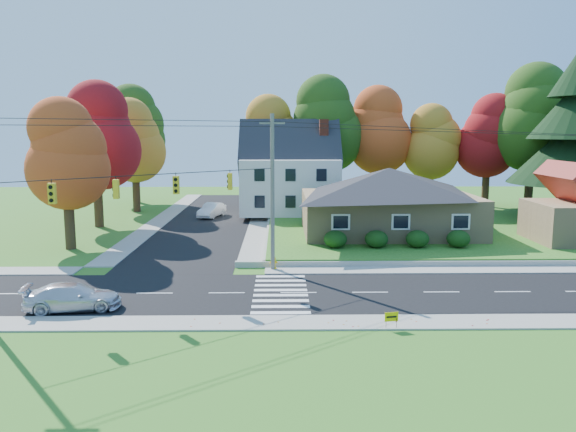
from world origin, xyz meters
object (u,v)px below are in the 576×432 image
fire_hydrant (274,263)px  white_car (212,210)px  ranch_house (388,200)px  silver_sedan (73,297)px

fire_hydrant → white_car: bearing=106.6°
white_car → fire_hydrant: 23.38m
ranch_house → white_car: bearing=144.1°
white_car → silver_sedan: bearing=-79.8°
white_car → fire_hydrant: size_ratio=4.93×
ranch_house → white_car: (-16.14, 11.69, -2.52)m
silver_sedan → white_car: size_ratio=1.07×
white_car → ranch_house: bearing=-19.6°
ranch_house → white_car: ranch_house is taller
white_car → fire_hydrant: (6.69, -22.40, -0.32)m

